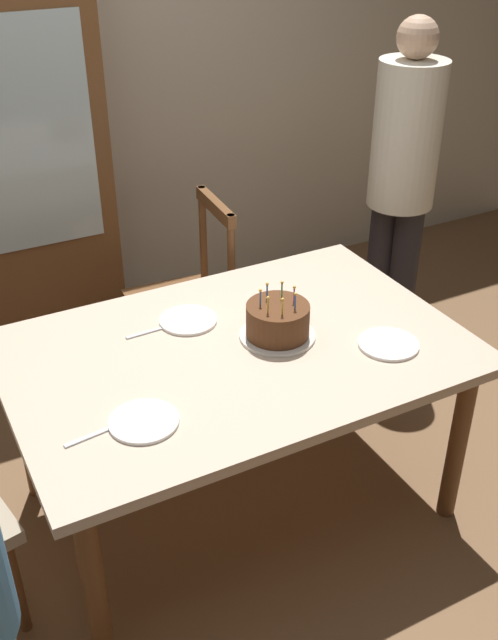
# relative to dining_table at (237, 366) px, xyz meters

# --- Properties ---
(ground) EXTENTS (6.40, 6.40, 0.00)m
(ground) POSITION_rel_dining_table_xyz_m (0.00, 0.00, -0.67)
(ground) COLOR brown
(back_wall) EXTENTS (6.40, 0.10, 2.60)m
(back_wall) POSITION_rel_dining_table_xyz_m (0.00, 1.85, 0.63)
(back_wall) COLOR beige
(back_wall) RESTS_ON ground
(dining_table) EXTENTS (1.62, 1.08, 0.75)m
(dining_table) POSITION_rel_dining_table_xyz_m (0.00, 0.00, 0.00)
(dining_table) COLOR beige
(dining_table) RESTS_ON ground
(birthday_cake) EXTENTS (0.28, 0.28, 0.20)m
(birthday_cake) POSITION_rel_dining_table_xyz_m (0.16, -0.01, 0.15)
(birthday_cake) COLOR silver
(birthday_cake) RESTS_ON dining_table
(plate_near_celebrant) EXTENTS (0.22, 0.22, 0.01)m
(plate_near_celebrant) POSITION_rel_dining_table_xyz_m (-0.45, -0.24, 0.09)
(plate_near_celebrant) COLOR white
(plate_near_celebrant) RESTS_ON dining_table
(plate_far_side) EXTENTS (0.22, 0.22, 0.01)m
(plate_far_side) POSITION_rel_dining_table_xyz_m (-0.08, 0.24, 0.09)
(plate_far_side) COLOR white
(plate_far_side) RESTS_ON dining_table
(plate_near_guest) EXTENTS (0.22, 0.22, 0.01)m
(plate_near_guest) POSITION_rel_dining_table_xyz_m (0.49, -0.24, 0.09)
(plate_near_guest) COLOR white
(plate_near_guest) RESTS_ON dining_table
(fork_near_celebrant) EXTENTS (0.18, 0.04, 0.01)m
(fork_near_celebrant) POSITION_rel_dining_table_xyz_m (-0.61, -0.23, 0.09)
(fork_near_celebrant) COLOR silver
(fork_near_celebrant) RESTS_ON dining_table
(fork_far_side) EXTENTS (0.18, 0.02, 0.01)m
(fork_far_side) POSITION_rel_dining_table_xyz_m (-0.24, 0.24, 0.09)
(fork_far_side) COLOR silver
(fork_far_side) RESTS_ON dining_table
(chair_spindle_back) EXTENTS (0.47, 0.47, 0.95)m
(chair_spindle_back) POSITION_rel_dining_table_xyz_m (0.16, 0.86, -0.21)
(chair_spindle_back) COLOR brown
(chair_spindle_back) RESTS_ON ground
(person_guest) EXTENTS (0.32, 0.32, 1.69)m
(person_guest) POSITION_rel_dining_table_xyz_m (1.24, 0.68, 0.29)
(person_guest) COLOR #262328
(person_guest) RESTS_ON ground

